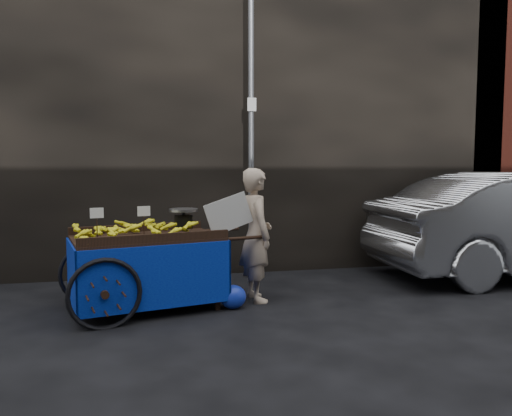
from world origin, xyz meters
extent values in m
plane|color=black|center=(0.00, 0.00, 0.00)|extent=(80.00, 80.00, 0.00)
cube|color=black|center=(-1.00, 2.60, 2.50)|extent=(11.00, 2.00, 5.00)
cylinder|color=slate|center=(0.30, 1.30, 2.00)|extent=(0.08, 0.08, 4.00)
cube|color=white|center=(0.30, 1.25, 2.40)|extent=(0.12, 0.02, 0.18)
cube|color=black|center=(-1.13, 0.05, 0.77)|extent=(1.72, 1.29, 0.06)
cube|color=black|center=(-1.23, 0.50, 0.84)|extent=(1.51, 0.38, 0.10)
cube|color=black|center=(-1.02, -0.39, 0.84)|extent=(1.51, 0.38, 0.10)
cube|color=black|center=(-0.38, -0.17, 0.39)|extent=(0.06, 0.06, 0.77)
cube|color=black|center=(-0.55, 0.58, 0.39)|extent=(0.06, 0.06, 0.77)
cylinder|color=black|center=(-0.05, -0.10, 0.77)|extent=(0.48, 0.15, 0.04)
cylinder|color=black|center=(-0.22, 0.66, 0.77)|extent=(0.48, 0.15, 0.04)
torus|color=black|center=(-1.53, -0.57, 0.34)|extent=(0.72, 0.21, 0.72)
torus|color=black|center=(-1.76, 0.44, 0.34)|extent=(0.72, 0.21, 0.72)
cylinder|color=black|center=(-1.64, -0.06, 0.34)|extent=(0.29, 1.06, 0.05)
cube|color=#081596|center=(-1.02, -0.43, 0.44)|extent=(1.55, 0.37, 0.66)
cube|color=#081596|center=(-1.24, 0.53, 0.44)|extent=(1.55, 0.37, 0.66)
cube|color=#081596|center=(-1.89, -0.12, 0.44)|extent=(0.24, 0.98, 0.66)
cube|color=#081596|center=(-0.36, 0.23, 0.44)|extent=(0.24, 0.98, 0.66)
cube|color=black|center=(-0.71, 0.20, 0.94)|extent=(0.20, 0.17, 0.15)
cylinder|color=silver|center=(-0.71, 0.20, 1.07)|extent=(0.39, 0.39, 0.03)
cube|color=white|center=(-1.62, -0.17, 1.09)|extent=(0.13, 0.04, 0.11)
cube|color=white|center=(-1.15, -0.06, 1.09)|extent=(0.13, 0.04, 0.11)
imported|color=tan|center=(0.12, 0.12, 0.77)|extent=(0.44, 0.61, 1.55)
cube|color=silver|center=(-0.23, -0.02, 1.04)|extent=(0.58, 0.12, 0.50)
ellipsoid|color=#172CAD|center=(-0.21, -0.17, 0.13)|extent=(0.29, 0.23, 0.26)
camera|label=1|loc=(-1.10, -5.48, 1.59)|focal=35.00mm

